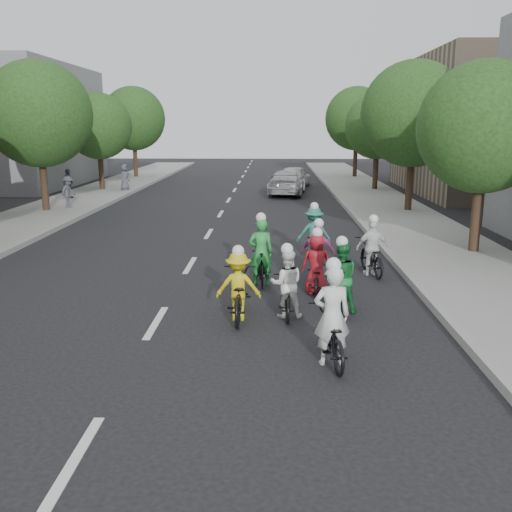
{
  "coord_description": "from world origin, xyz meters",
  "views": [
    {
      "loc": [
        2.42,
        -11.24,
        4.03
      ],
      "look_at": [
        2.04,
        1.94,
        1.0
      ],
      "focal_mm": 40.0,
      "sensor_mm": 36.0,
      "label": 1
    }
  ],
  "objects_px": {
    "cyclist_6": "(286,290)",
    "cyclist_8": "(372,254)",
    "cyclist_7": "(314,237)",
    "spectator_0": "(68,192)",
    "cyclist_1": "(340,283)",
    "cyclist_3": "(318,256)",
    "cyclist_5": "(261,260)",
    "follow_car_lead": "(287,183)",
    "cyclist_0": "(331,329)",
    "follow_car_trail": "(295,176)",
    "cyclist_4": "(316,270)",
    "spectator_2": "(125,177)",
    "cyclist_2": "(239,291)",
    "spectator_1": "(68,184)"
  },
  "relations": [
    {
      "from": "cyclist_1",
      "to": "spectator_0",
      "type": "relative_size",
      "value": 1.13
    },
    {
      "from": "cyclist_6",
      "to": "spectator_0",
      "type": "height_order",
      "value": "spectator_0"
    },
    {
      "from": "cyclist_3",
      "to": "spectator_2",
      "type": "height_order",
      "value": "spectator_2"
    },
    {
      "from": "cyclist_1",
      "to": "cyclist_3",
      "type": "relative_size",
      "value": 0.89
    },
    {
      "from": "cyclist_2",
      "to": "cyclist_0",
      "type": "bearing_deg",
      "value": 127.54
    },
    {
      "from": "spectator_0",
      "to": "spectator_2",
      "type": "xyz_separation_m",
      "value": [
        0.78,
        7.65,
        0.03
      ]
    },
    {
      "from": "cyclist_6",
      "to": "cyclist_8",
      "type": "bearing_deg",
      "value": -124.74
    },
    {
      "from": "cyclist_2",
      "to": "cyclist_6",
      "type": "bearing_deg",
      "value": -168.64
    },
    {
      "from": "cyclist_1",
      "to": "cyclist_7",
      "type": "bearing_deg",
      "value": -89.83
    },
    {
      "from": "cyclist_6",
      "to": "spectator_2",
      "type": "xyz_separation_m",
      "value": [
        -9.35,
        22.95,
        0.37
      ]
    },
    {
      "from": "spectator_1",
      "to": "cyclist_7",
      "type": "bearing_deg",
      "value": -129.11
    },
    {
      "from": "cyclist_2",
      "to": "spectator_2",
      "type": "distance_m",
      "value": 24.61
    },
    {
      "from": "cyclist_1",
      "to": "cyclist_5",
      "type": "height_order",
      "value": "cyclist_5"
    },
    {
      "from": "cyclist_3",
      "to": "follow_car_trail",
      "type": "bearing_deg",
      "value": -88.67
    },
    {
      "from": "cyclist_1",
      "to": "cyclist_6",
      "type": "xyz_separation_m",
      "value": [
        -1.19,
        -0.35,
        -0.07
      ]
    },
    {
      "from": "cyclist_0",
      "to": "cyclist_4",
      "type": "bearing_deg",
      "value": -97.58
    },
    {
      "from": "cyclist_3",
      "to": "cyclist_7",
      "type": "height_order",
      "value": "cyclist_7"
    },
    {
      "from": "cyclist_7",
      "to": "cyclist_8",
      "type": "bearing_deg",
      "value": 126.98
    },
    {
      "from": "cyclist_7",
      "to": "cyclist_1",
      "type": "bearing_deg",
      "value": 92.25
    },
    {
      "from": "cyclist_7",
      "to": "cyclist_0",
      "type": "bearing_deg",
      "value": 87.94
    },
    {
      "from": "cyclist_1",
      "to": "cyclist_6",
      "type": "height_order",
      "value": "cyclist_1"
    },
    {
      "from": "cyclist_3",
      "to": "spectator_1",
      "type": "height_order",
      "value": "spectator_1"
    },
    {
      "from": "cyclist_8",
      "to": "spectator_1",
      "type": "relative_size",
      "value": 1.2
    },
    {
      "from": "cyclist_3",
      "to": "follow_car_trail",
      "type": "xyz_separation_m",
      "value": [
        0.25,
        23.2,
        0.08
      ]
    },
    {
      "from": "cyclist_4",
      "to": "follow_car_trail",
      "type": "relative_size",
      "value": 0.39
    },
    {
      "from": "cyclist_7",
      "to": "spectator_0",
      "type": "distance_m",
      "value": 14.78
    },
    {
      "from": "cyclist_3",
      "to": "cyclist_4",
      "type": "bearing_deg",
      "value": 85.96
    },
    {
      "from": "cyclist_4",
      "to": "cyclist_1",
      "type": "bearing_deg",
      "value": 111.54
    },
    {
      "from": "cyclist_0",
      "to": "spectator_2",
      "type": "distance_m",
      "value": 27.33
    },
    {
      "from": "cyclist_2",
      "to": "cyclist_4",
      "type": "relative_size",
      "value": 1.2
    },
    {
      "from": "cyclist_6",
      "to": "follow_car_trail",
      "type": "bearing_deg",
      "value": -93.38
    },
    {
      "from": "cyclist_5",
      "to": "cyclist_8",
      "type": "xyz_separation_m",
      "value": [
        3.02,
        1.17,
        -0.08
      ]
    },
    {
      "from": "cyclist_5",
      "to": "cyclist_7",
      "type": "distance_m",
      "value": 3.46
    },
    {
      "from": "cyclist_0",
      "to": "cyclist_3",
      "type": "xyz_separation_m",
      "value": [
        0.18,
        5.44,
        0.03
      ]
    },
    {
      "from": "cyclist_1",
      "to": "cyclist_5",
      "type": "xyz_separation_m",
      "value": [
        -1.79,
        2.1,
        0.02
      ]
    },
    {
      "from": "cyclist_3",
      "to": "spectator_2",
      "type": "distance_m",
      "value": 22.44
    },
    {
      "from": "spectator_0",
      "to": "spectator_2",
      "type": "relative_size",
      "value": 0.96
    },
    {
      "from": "cyclist_1",
      "to": "cyclist_3",
      "type": "distance_m",
      "value": 2.65
    },
    {
      "from": "cyclist_2",
      "to": "cyclist_5",
      "type": "relative_size",
      "value": 1.04
    },
    {
      "from": "cyclist_0",
      "to": "follow_car_trail",
      "type": "height_order",
      "value": "cyclist_0"
    },
    {
      "from": "cyclist_5",
      "to": "spectator_0",
      "type": "height_order",
      "value": "cyclist_5"
    },
    {
      "from": "cyclist_5",
      "to": "follow_car_lead",
      "type": "xyz_separation_m",
      "value": [
        1.15,
        19.6,
        0.06
      ]
    },
    {
      "from": "cyclist_0",
      "to": "cyclist_4",
      "type": "relative_size",
      "value": 1.15
    },
    {
      "from": "follow_car_trail",
      "to": "spectator_0",
      "type": "bearing_deg",
      "value": 55.85
    },
    {
      "from": "follow_car_lead",
      "to": "cyclist_1",
      "type": "bearing_deg",
      "value": 98.01
    },
    {
      "from": "cyclist_3",
      "to": "cyclist_8",
      "type": "bearing_deg",
      "value": -155.72
    },
    {
      "from": "cyclist_0",
      "to": "cyclist_1",
      "type": "distance_m",
      "value": 2.84
    },
    {
      "from": "cyclist_4",
      "to": "spectator_2",
      "type": "relative_size",
      "value": 1.04
    },
    {
      "from": "cyclist_2",
      "to": "follow_car_lead",
      "type": "relative_size",
      "value": 0.4
    },
    {
      "from": "cyclist_7",
      "to": "spectator_2",
      "type": "distance_m",
      "value": 20.24
    }
  ]
}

